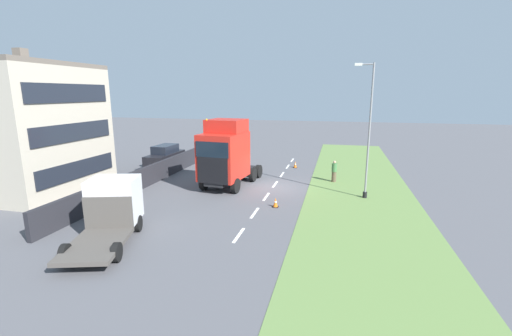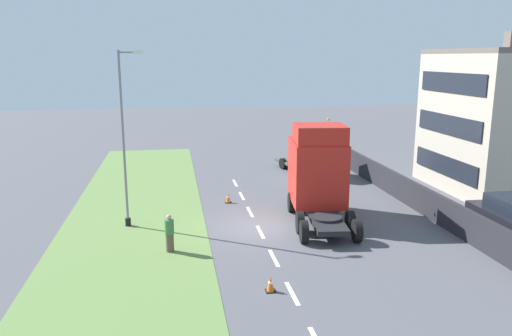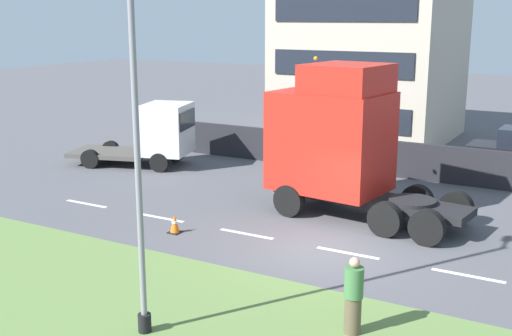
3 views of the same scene
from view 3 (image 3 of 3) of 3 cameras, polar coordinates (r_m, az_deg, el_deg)
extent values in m
plane|color=#515156|center=(18.08, 6.06, -7.13)|extent=(120.00, 120.00, 0.00)
cube|color=white|center=(17.04, 18.32, -9.07)|extent=(0.16, 1.80, 0.00)
cube|color=white|center=(17.84, 8.14, -7.48)|extent=(0.16, 1.80, 0.00)
cube|color=white|center=(19.14, -0.85, -5.87)|extent=(0.16, 1.80, 0.00)
cube|color=white|center=(20.86, -8.48, -4.39)|extent=(0.16, 1.80, 0.00)
cube|color=white|center=(22.90, -14.84, -3.09)|extent=(0.16, 1.80, 0.00)
cube|color=#232328|center=(26.08, 14.03, 0.59)|extent=(0.25, 24.00, 1.45)
cube|color=#B7AD99|center=(34.29, 10.31, 9.55)|extent=(8.49, 8.08, 8.32)
cube|color=#1E232D|center=(30.56, 7.43, 4.51)|extent=(0.08, 6.87, 1.17)
cube|color=#1E232D|center=(30.29, 7.57, 9.18)|extent=(0.08, 6.87, 1.17)
cube|color=#1E232D|center=(30.21, 7.72, 13.91)|extent=(0.08, 6.87, 1.17)
cube|color=black|center=(20.61, 10.01, -2.74)|extent=(2.15, 6.50, 0.24)
cube|color=red|center=(20.86, 6.66, 2.40)|extent=(2.98, 3.78, 3.18)
cube|color=black|center=(21.91, 2.55, 1.14)|extent=(2.20, 0.31, 1.78)
cube|color=black|center=(21.65, 2.59, 4.76)|extent=(2.33, 0.33, 1.02)
cube|color=red|center=(20.32, 8.12, 7.88)|extent=(2.71, 2.55, 0.90)
sphere|color=orange|center=(21.67, 5.33, 9.67)|extent=(0.14, 0.14, 0.14)
cylinder|color=black|center=(20.00, 13.73, -2.88)|extent=(1.58, 1.58, 0.12)
cylinder|color=black|center=(20.69, 2.96, -2.90)|extent=(0.44, 1.07, 1.04)
cylinder|color=black|center=(22.67, 6.28, -1.52)|extent=(0.44, 1.07, 1.04)
cylinder|color=black|center=(19.16, 11.41, -4.49)|extent=(0.44, 1.07, 1.04)
cylinder|color=black|center=(21.27, 14.13, -2.84)|extent=(0.44, 1.07, 1.04)
cylinder|color=black|center=(18.70, 14.97, -5.14)|extent=(0.44, 1.07, 1.04)
cylinder|color=black|center=(20.86, 17.37, -3.37)|extent=(0.44, 1.07, 1.04)
cube|color=silver|center=(27.52, -7.93, 3.47)|extent=(2.62, 2.37, 2.13)
cube|color=black|center=(27.14, -6.11, 4.30)|extent=(1.85, 0.60, 0.77)
cube|color=#4C4742|center=(28.73, -12.71, 1.34)|extent=(3.07, 3.86, 0.18)
cube|color=#4C4742|center=(27.92, -9.75, 2.88)|extent=(2.11, 0.73, 1.49)
cylinder|color=black|center=(28.68, -7.15, 1.36)|extent=(0.46, 0.84, 0.80)
cylinder|color=black|center=(26.83, -8.59, 0.49)|extent=(0.46, 0.84, 0.80)
cylinder|color=black|center=(29.86, -12.79, 1.61)|extent=(0.46, 0.84, 0.80)
cylinder|color=black|center=(28.08, -14.52, 0.78)|extent=(0.46, 0.84, 0.80)
cylinder|color=black|center=(26.56, 19.62, -0.46)|extent=(0.21, 0.64, 0.64)
cylinder|color=black|center=(28.11, 20.28, 0.22)|extent=(0.21, 0.64, 0.64)
cylinder|color=black|center=(13.65, -9.87, -13.43)|extent=(0.27, 0.27, 0.40)
cylinder|color=gray|center=(12.38, -10.61, 3.46)|extent=(0.12, 0.12, 8.45)
cylinder|color=brown|center=(13.46, 8.59, -12.82)|extent=(0.34, 0.34, 0.80)
cylinder|color=#3F723F|center=(13.16, 8.70, -10.02)|extent=(0.39, 0.39, 0.63)
sphere|color=tan|center=(13.00, 8.77, -8.30)|extent=(0.22, 0.22, 0.22)
cube|color=black|center=(19.39, -7.22, -5.69)|extent=(0.36, 0.36, 0.03)
cone|color=orange|center=(19.29, -7.24, -4.87)|extent=(0.28, 0.28, 0.55)
cylinder|color=white|center=(19.29, -7.25, -4.80)|extent=(0.17, 0.17, 0.07)
camera|label=1|loc=(32.23, -41.09, 10.82)|focal=24.00mm
camera|label=2|loc=(20.03, 85.13, 6.52)|focal=35.00mm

